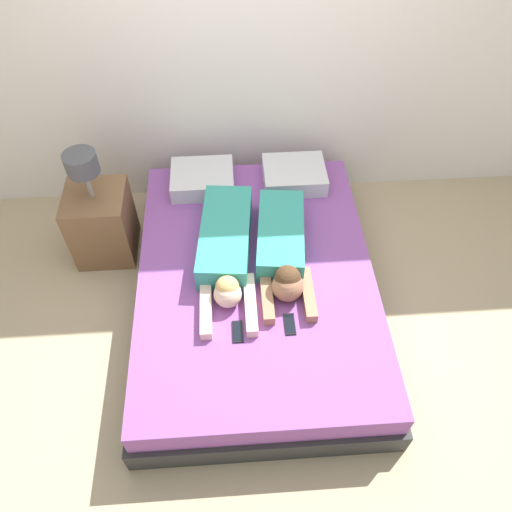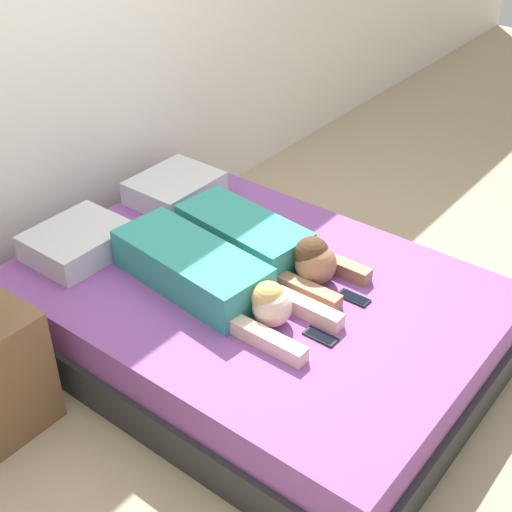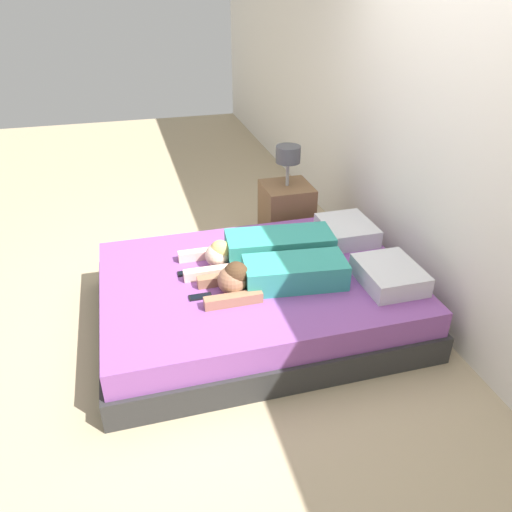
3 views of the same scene
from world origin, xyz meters
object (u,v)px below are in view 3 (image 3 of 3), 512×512
Objects in this scene: bed at (256,298)px; person_right at (276,275)px; person_left at (266,248)px; nightstand at (286,211)px; pillow_head_left at (347,230)px; cell_phone_right at (200,297)px; pillow_head_right at (389,275)px; cell_phone_left at (188,273)px.

bed is 2.18× the size of person_right.
nightstand reaches higher than person_left.
cell_phone_right is (0.52, -1.27, -0.06)m from pillow_head_left.
cell_phone_left is at bearing -110.52° from pillow_head_right.
cell_phone_left and cell_phone_right have the same top height.
nightstand is at bearing -161.47° from pillow_head_left.
cell_phone_right is (-0.17, -1.27, -0.06)m from pillow_head_right.
bed is at bearing -112.33° from pillow_head_right.
cell_phone_left reaches higher than bed.
cell_phone_right is (0.17, -0.43, 0.20)m from bed.
bed is at bearing -67.67° from pillow_head_left.
bed is at bearing -34.66° from person_left.
person_right reaches higher than cell_phone_left.
pillow_head_right is (0.69, 0.00, 0.00)m from pillow_head_left.
person_left is (-0.19, 0.13, 0.29)m from bed.
nightstand reaches higher than cell_phone_left.
nightstand is at bearing 158.73° from person_right.
person_right is (0.53, -0.75, 0.02)m from pillow_head_left.
person_right reaches higher than pillow_head_left.
person_left is at bearing 123.21° from cell_phone_right.
nightstand is (-0.75, -0.25, -0.13)m from pillow_head_left.
bed is 2.35× the size of nightstand.
bed is 1.25m from nightstand.
pillow_head_right reaches higher than cell_phone_left.
cell_phone_right is at bearing -90.64° from person_right.
nightstand is at bearing 153.18° from person_left.
person_right is 1.38m from nightstand.
nightstand reaches higher than pillow_head_right.
cell_phone_right is (0.36, -0.56, -0.09)m from person_left.
pillow_head_right reaches higher than cell_phone_right.
cell_phone_right is at bearing -56.79° from person_left.
cell_phone_right is at bearing -67.66° from bed.
pillow_head_left is 0.73m from person_left.
nightstand reaches higher than pillow_head_left.
cell_phone_right is at bearing -97.68° from pillow_head_right.
nightstand reaches higher than person_right.
person_right is at bearing -21.27° from nightstand.
pillow_head_right is 0.46× the size of person_right.
bed is at bearing 72.94° from cell_phone_left.
person_right is (0.18, 0.09, 0.29)m from bed.
bed is 0.50m from cell_phone_right.
bed is at bearing 112.34° from cell_phone_right.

